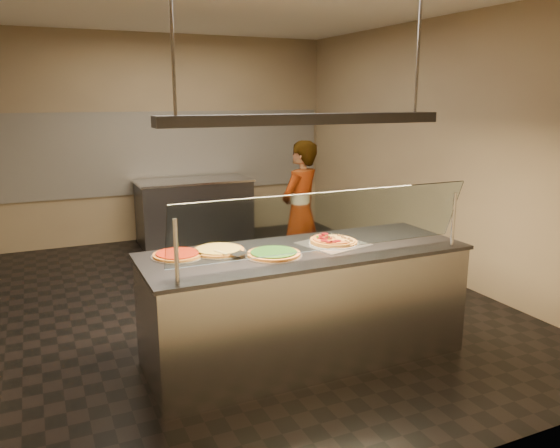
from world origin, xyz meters
name	(u,v)px	position (x,y,z in m)	size (l,w,h in m)	color
ground	(238,301)	(0.00, 0.00, -0.01)	(5.00, 6.00, 0.02)	black
wall_back	(167,139)	(0.00, 3.01, 1.50)	(5.00, 0.02, 3.00)	tan
wall_front	(436,220)	(0.00, -3.01, 1.50)	(5.00, 0.02, 3.00)	tan
wall_right	(435,150)	(2.51, 0.00, 1.50)	(0.02, 6.00, 3.00)	tan
tile_band	(168,152)	(0.00, 2.98, 1.30)	(4.90, 0.02, 1.20)	silver
serving_counter	(305,304)	(0.06, -1.43, 0.47)	(2.60, 0.94, 0.93)	#B7B7BC
sneeze_guard	(327,222)	(0.06, -1.78, 1.23)	(2.36, 0.18, 0.54)	#B7B7BC
perforated_tray	(333,243)	(0.34, -1.38, 0.94)	(0.57, 0.57, 0.01)	silver
half_pizza_pepperoni	(323,241)	(0.25, -1.38, 0.96)	(0.28, 0.42, 0.05)	#A05C21
half_pizza_sausage	(343,240)	(0.44, -1.38, 0.96)	(0.28, 0.42, 0.04)	#A05C21
pizza_spinach	(274,254)	(-0.24, -1.49, 0.95)	(0.44, 0.44, 0.03)	silver
pizza_cheese	(218,250)	(-0.59, -1.21, 0.94)	(0.43, 0.43, 0.03)	silver
pizza_tomato	(177,254)	(-0.92, -1.20, 0.94)	(0.40, 0.40, 0.03)	silver
pizza_spatula	(228,253)	(-0.57, -1.37, 0.96)	(0.24, 0.21, 0.02)	#B7B7BC
prep_table	(195,211)	(0.25, 2.55, 0.47)	(1.66, 0.74, 0.93)	#3C3C41
worker	(300,211)	(0.94, 0.42, 0.82)	(0.59, 0.39, 1.63)	black
heat_lamp_housing	(307,119)	(0.06, -1.43, 1.95)	(2.30, 0.18, 0.08)	#3C3C41
lamp_rod_left	(172,37)	(-0.94, -1.43, 2.50)	(0.02, 0.02, 1.01)	#B7B7BC
lamp_rod_right	(418,48)	(1.06, -1.43, 2.50)	(0.02, 0.02, 1.01)	#B7B7BC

